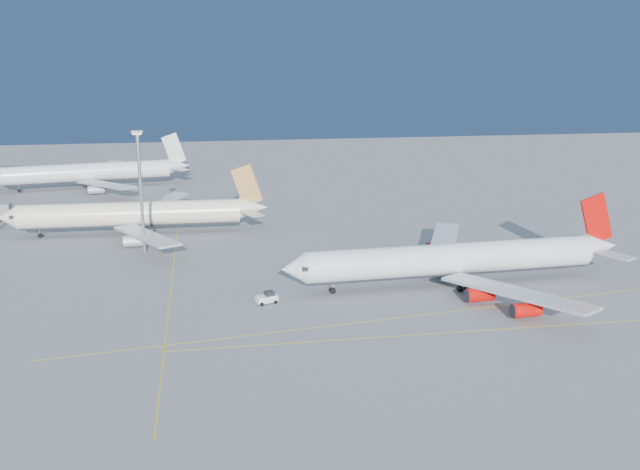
{
  "coord_description": "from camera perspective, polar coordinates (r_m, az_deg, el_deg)",
  "views": [
    {
      "loc": [
        -32.91,
        -118.7,
        45.22
      ],
      "look_at": [
        -8.79,
        26.23,
        7.0
      ],
      "focal_mm": 40.0,
      "sensor_mm": 36.0,
      "label": 1
    }
  ],
  "objects": [
    {
      "name": "ground",
      "position": [
        131.22,
        5.7,
        -5.65
      ],
      "size": [
        500.0,
        500.0,
        0.0
      ],
      "primitive_type": "plane",
      "color": "slate",
      "rests_on": "ground"
    },
    {
      "name": "airliner_third",
      "position": [
        252.39,
        -17.73,
        4.8
      ],
      "size": [
        65.78,
        60.0,
        17.69
      ],
      "rotation": [
        0.0,
        0.0,
        0.17
      ],
      "color": "white",
      "rests_on": "ground"
    },
    {
      "name": "pushback_tug",
      "position": [
        131.93,
        -4.25,
        -5.04
      ],
      "size": [
        4.29,
        3.27,
        2.19
      ],
      "rotation": [
        0.0,
        0.0,
        0.29
      ],
      "color": "white",
      "rests_on": "ground"
    },
    {
      "name": "airliner_virgin",
      "position": [
        143.18,
        11.0,
        -1.91
      ],
      "size": [
        70.53,
        63.31,
        17.4
      ],
      "rotation": [
        0.0,
        0.0,
        0.05
      ],
      "color": "white",
      "rests_on": "ground"
    },
    {
      "name": "airliner_etihad",
      "position": [
        184.92,
        -14.45,
        1.64
      ],
      "size": [
        66.38,
        61.46,
        17.36
      ],
      "rotation": [
        0.0,
        0.0,
        -0.02
      ],
      "color": "#EFE1CB",
      "rests_on": "ground"
    },
    {
      "name": "light_mast",
      "position": [
        165.78,
        -14.19,
        4.17
      ],
      "size": [
        2.42,
        2.42,
        28.0
      ],
      "color": "gray",
      "rests_on": "ground"
    },
    {
      "name": "taxiway_lines",
      "position": [
        134.21,
        -1.1,
        -5.11
      ],
      "size": [
        118.86,
        140.0,
        0.02
      ],
      "color": "gold",
      "rests_on": "ground"
    }
  ]
}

